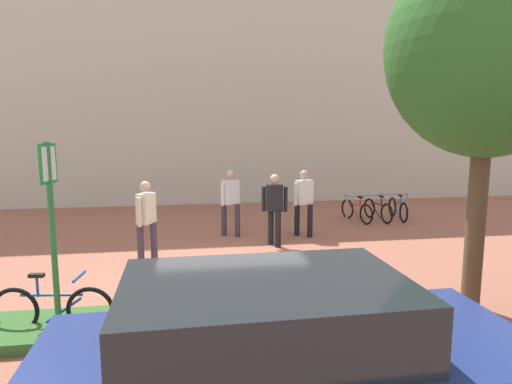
# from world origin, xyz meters

# --- Properties ---
(ground_plane) EXTENTS (60.00, 60.00, 0.00)m
(ground_plane) POSITION_xyz_m (0.00, 0.00, 0.00)
(ground_plane) COLOR #9E5B47
(building_facade) EXTENTS (28.00, 1.20, 10.00)m
(building_facade) POSITION_xyz_m (0.00, 8.69, 5.00)
(building_facade) COLOR beige
(building_facade) RESTS_ON ground
(planter_strip) EXTENTS (7.00, 1.10, 0.16)m
(planter_strip) POSITION_xyz_m (-0.88, -1.98, 0.08)
(planter_strip) COLOR #336028
(planter_strip) RESTS_ON ground
(tree_sidewalk) EXTENTS (2.93, 2.93, 5.57)m
(tree_sidewalk) POSITION_xyz_m (3.60, -2.04, 3.94)
(tree_sidewalk) COLOR brown
(tree_sidewalk) RESTS_ON ground
(parking_sign_post) EXTENTS (0.12, 0.36, 2.62)m
(parking_sign_post) POSITION_xyz_m (-2.49, -1.98, 1.70)
(parking_sign_post) COLOR #2D7238
(parking_sign_post) RESTS_ON ground
(bike_at_sign) EXTENTS (1.67, 0.42, 0.86)m
(bike_at_sign) POSITION_xyz_m (-2.58, -1.92, 0.35)
(bike_at_sign) COLOR black
(bike_at_sign) RESTS_ON ground
(bike_rack_cluster) EXTENTS (2.09, 1.61, 0.83)m
(bike_rack_cluster) POSITION_xyz_m (4.96, 4.38, 0.35)
(bike_rack_cluster) COLOR #99999E
(bike_rack_cluster) RESTS_ON ground
(bollard_steel) EXTENTS (0.16, 0.16, 0.90)m
(bollard_steel) POSITION_xyz_m (2.12, 3.22, 0.45)
(bollard_steel) COLOR #ADADB2
(bollard_steel) RESTS_ON ground
(person_suited_dark) EXTENTS (0.60, 0.41, 1.72)m
(person_suited_dark) POSITION_xyz_m (1.30, 2.04, 0.98)
(person_suited_dark) COLOR black
(person_suited_dark) RESTS_ON ground
(person_shirt_blue) EXTENTS (0.41, 0.56, 1.72)m
(person_shirt_blue) POSITION_xyz_m (-1.57, 1.13, 0.98)
(person_shirt_blue) COLOR #383342
(person_shirt_blue) RESTS_ON ground
(person_casual_tan) EXTENTS (0.57, 0.38, 1.72)m
(person_casual_tan) POSITION_xyz_m (2.23, 2.82, 0.98)
(person_casual_tan) COLOR black
(person_casual_tan) RESTS_ON ground
(person_shirt_white) EXTENTS (0.52, 0.42, 1.72)m
(person_shirt_white) POSITION_xyz_m (0.37, 3.15, 0.98)
(person_shirt_white) COLOR #383342
(person_shirt_white) RESTS_ON ground
(car_navy_sedan) EXTENTS (4.33, 2.07, 1.54)m
(car_navy_sedan) POSITION_xyz_m (0.06, -4.50, 0.76)
(car_navy_sedan) COLOR navy
(car_navy_sedan) RESTS_ON ground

